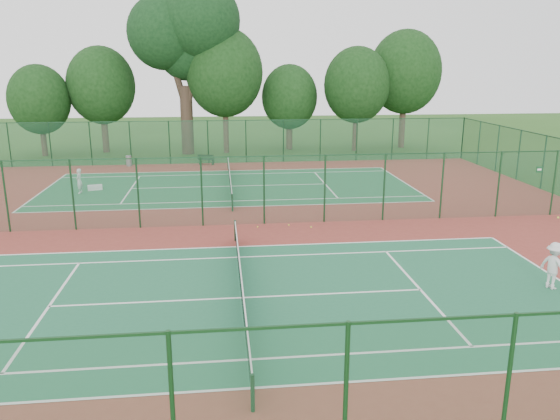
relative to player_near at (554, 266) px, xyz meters
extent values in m
plane|color=#265119|center=(-11.14, 9.38, -0.88)|extent=(120.00, 120.00, 0.00)
cube|color=maroon|center=(-11.14, 9.38, -0.87)|extent=(40.00, 36.00, 0.01)
cube|color=#1F6341|center=(-11.14, 0.38, -0.86)|extent=(23.77, 10.97, 0.01)
cube|color=#1F6237|center=(-11.14, 18.38, -0.86)|extent=(23.77, 10.97, 0.01)
cube|color=#1C5538|center=(-11.14, 27.38, 0.87)|extent=(40.00, 0.02, 3.50)
cube|color=#12331B|center=(-11.14, 27.38, 2.58)|extent=(40.00, 0.05, 0.05)
cube|color=#1B522E|center=(-11.14, -8.62, 0.87)|extent=(40.00, 0.02, 3.50)
cube|color=#163D1D|center=(-11.14, -8.62, 2.58)|extent=(40.00, 0.05, 0.05)
cube|color=#18492D|center=(-11.14, 9.38, 0.87)|extent=(40.00, 0.02, 3.50)
cube|color=#14391D|center=(-11.14, 9.38, 2.58)|extent=(40.00, 0.05, 0.05)
cylinder|color=#13341E|center=(-11.14, -6.02, -0.39)|extent=(0.10, 0.10, 0.97)
cylinder|color=#13341E|center=(-11.14, 6.78, -0.39)|extent=(0.10, 0.10, 0.97)
cube|color=black|center=(-11.14, 0.38, -0.39)|extent=(0.02, 12.80, 0.85)
cube|color=silver|center=(-11.14, 0.38, 0.04)|extent=(0.04, 12.80, 0.06)
cylinder|color=#13341B|center=(-11.14, 11.98, -0.39)|extent=(0.10, 0.10, 0.97)
cylinder|color=#13341B|center=(-11.14, 24.78, -0.39)|extent=(0.10, 0.10, 0.97)
cube|color=black|center=(-11.14, 18.38, -0.39)|extent=(0.02, 12.80, 0.85)
cube|color=white|center=(-11.14, 18.38, 0.04)|extent=(0.04, 12.80, 0.06)
imported|color=silver|center=(0.00, 0.00, 0.00)|extent=(0.99, 1.26, 1.72)
imported|color=silver|center=(-20.51, 17.40, -0.08)|extent=(0.39, 0.58, 1.55)
cylinder|color=gray|center=(-18.95, 26.82, -0.46)|extent=(0.55, 0.55, 0.82)
cube|color=black|center=(-13.35, 26.95, -0.67)|extent=(0.17, 0.37, 0.40)
cube|color=black|center=(-12.32, 26.63, -0.67)|extent=(0.17, 0.37, 0.40)
cube|color=black|center=(-12.84, 26.79, -0.45)|extent=(1.40, 0.75, 0.04)
cube|color=black|center=(-12.89, 26.62, -0.24)|extent=(1.30, 0.43, 0.40)
cube|color=silver|center=(-19.77, 18.20, -0.70)|extent=(0.95, 0.53, 0.34)
sphere|color=yellow|center=(-9.98, 8.74, -0.83)|extent=(0.07, 0.07, 0.07)
sphere|color=#D1ED37|center=(-7.36, 8.41, -0.83)|extent=(0.07, 0.07, 0.07)
sphere|color=#DBEA36|center=(-8.41, 8.88, -0.83)|extent=(0.07, 0.07, 0.07)
cylinder|color=#34251C|center=(-14.58, 32.63, 2.12)|extent=(1.10, 1.10, 6.00)
cylinder|color=#34251C|center=(-15.48, 32.93, 6.62)|extent=(2.03, 0.60, 5.97)
cylinder|color=#34251C|center=(-13.68, 32.43, 6.92)|extent=(1.90, 0.56, 6.47)
sphere|color=black|center=(-16.18, 32.93, 9.62)|extent=(6.40, 6.40, 6.40)
sphere|color=black|center=(-13.08, 32.43, 10.62)|extent=(6.80, 6.80, 6.80)
sphere|color=black|center=(-14.38, 33.43, 8.12)|extent=(5.20, 5.20, 5.20)
camera|label=1|loc=(-11.72, -17.06, 6.92)|focal=35.00mm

